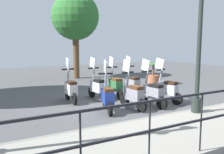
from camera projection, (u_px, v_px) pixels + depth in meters
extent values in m
plane|color=#4C4C4F|center=(127.00, 102.00, 8.69)|extent=(28.00, 28.00, 0.00)
cube|color=gray|center=(200.00, 128.00, 5.91)|extent=(2.20, 20.00, 0.15)
cube|color=gray|center=(170.00, 116.00, 6.82)|extent=(0.10, 20.00, 0.15)
cylinder|color=black|center=(201.00, 123.00, 4.41)|extent=(0.03, 0.03, 1.05)
cylinder|color=black|center=(149.00, 134.00, 3.86)|extent=(0.03, 0.03, 1.05)
cylinder|color=black|center=(81.00, 150.00, 3.31)|extent=(0.03, 0.03, 1.05)
cylinder|color=#232D28|center=(196.00, 105.00, 6.92)|extent=(0.26, 0.26, 0.40)
cylinder|color=#232D28|center=(199.00, 42.00, 6.67)|extent=(0.12, 0.12, 3.90)
cylinder|color=brown|center=(76.00, 57.00, 14.21)|extent=(0.36, 0.36, 2.50)
sphere|color=#2D6B2D|center=(75.00, 16.00, 13.89)|extent=(2.66, 2.66, 2.66)
cylinder|color=#9E5B3D|center=(153.00, 80.00, 12.36)|extent=(0.56, 0.56, 0.45)
cylinder|color=brown|center=(153.00, 70.00, 12.29)|extent=(0.10, 0.10, 0.50)
ellipsoid|color=#2D6B2D|center=(150.00, 64.00, 12.47)|extent=(0.56, 0.16, 0.10)
ellipsoid|color=#2D6B2D|center=(157.00, 64.00, 12.03)|extent=(0.56, 0.16, 0.10)
ellipsoid|color=#2D6B2D|center=(149.00, 64.00, 12.13)|extent=(0.56, 0.16, 0.10)
ellipsoid|color=#2D6B2D|center=(158.00, 64.00, 12.37)|extent=(0.56, 0.16, 0.10)
ellipsoid|color=#2D6B2D|center=(148.00, 64.00, 12.32)|extent=(0.56, 0.16, 0.10)
ellipsoid|color=#2D6B2D|center=(159.00, 64.00, 12.18)|extent=(0.56, 0.16, 0.10)
cylinder|color=black|center=(157.00, 95.00, 8.91)|extent=(0.41, 0.18, 0.40)
cylinder|color=black|center=(177.00, 99.00, 8.32)|extent=(0.41, 0.18, 0.40)
cube|color=#B7BCC6|center=(169.00, 89.00, 8.51)|extent=(0.65, 0.42, 0.36)
cube|color=#B7BCC6|center=(162.00, 88.00, 8.72)|extent=(0.19, 0.32, 0.44)
cube|color=black|center=(171.00, 83.00, 8.43)|extent=(0.45, 0.35, 0.10)
cylinder|color=gray|center=(161.00, 77.00, 8.71)|extent=(0.19, 0.11, 0.55)
cube|color=black|center=(161.00, 70.00, 8.67)|extent=(0.17, 0.44, 0.05)
cube|color=silver|center=(160.00, 64.00, 8.69)|extent=(0.38, 0.13, 0.42)
cylinder|color=black|center=(143.00, 98.00, 8.41)|extent=(0.41, 0.14, 0.40)
cylinder|color=black|center=(162.00, 103.00, 7.76)|extent=(0.41, 0.14, 0.40)
cube|color=gray|center=(154.00, 93.00, 7.98)|extent=(0.63, 0.36, 0.36)
cube|color=gray|center=(148.00, 91.00, 8.21)|extent=(0.16, 0.31, 0.44)
cube|color=black|center=(156.00, 86.00, 7.89)|extent=(0.43, 0.32, 0.10)
cylinder|color=gray|center=(147.00, 80.00, 8.20)|extent=(0.19, 0.10, 0.55)
cube|color=black|center=(147.00, 71.00, 8.16)|extent=(0.12, 0.44, 0.05)
cube|color=silver|center=(146.00, 65.00, 8.18)|extent=(0.39, 0.09, 0.42)
cylinder|color=black|center=(125.00, 100.00, 8.13)|extent=(0.41, 0.12, 0.40)
cylinder|color=black|center=(142.00, 106.00, 7.46)|extent=(0.41, 0.12, 0.40)
cube|color=gray|center=(135.00, 94.00, 7.68)|extent=(0.62, 0.34, 0.36)
cube|color=gray|center=(129.00, 92.00, 7.92)|extent=(0.15, 0.31, 0.44)
cube|color=#4C2D19|center=(136.00, 88.00, 7.60)|extent=(0.42, 0.30, 0.10)
cylinder|color=gray|center=(128.00, 81.00, 7.92)|extent=(0.19, 0.09, 0.55)
cube|color=black|center=(128.00, 72.00, 7.88)|extent=(0.10, 0.44, 0.05)
cube|color=silver|center=(127.00, 66.00, 7.90)|extent=(0.39, 0.07, 0.42)
cylinder|color=black|center=(105.00, 102.00, 7.86)|extent=(0.41, 0.19, 0.40)
cylinder|color=black|center=(110.00, 109.00, 7.06)|extent=(0.41, 0.19, 0.40)
cube|color=navy|center=(108.00, 97.00, 7.34)|extent=(0.66, 0.44, 0.36)
cube|color=navy|center=(106.00, 94.00, 7.62)|extent=(0.20, 0.32, 0.44)
cube|color=#4C2D19|center=(108.00, 90.00, 7.24)|extent=(0.46, 0.37, 0.10)
cylinder|color=gray|center=(106.00, 83.00, 7.63)|extent=(0.20, 0.12, 0.55)
cube|color=black|center=(106.00, 74.00, 7.59)|extent=(0.19, 0.44, 0.05)
cube|color=silver|center=(105.00, 67.00, 7.62)|extent=(0.38, 0.14, 0.42)
cylinder|color=black|center=(127.00, 89.00, 10.11)|extent=(0.40, 0.10, 0.40)
cylinder|color=black|center=(138.00, 92.00, 9.37)|extent=(0.40, 0.10, 0.40)
cube|color=gray|center=(133.00, 84.00, 9.63)|extent=(0.61, 0.31, 0.36)
cube|color=gray|center=(129.00, 82.00, 9.88)|extent=(0.14, 0.31, 0.44)
cube|color=black|center=(134.00, 78.00, 9.53)|extent=(0.41, 0.28, 0.10)
cylinder|color=gray|center=(129.00, 73.00, 9.88)|extent=(0.19, 0.08, 0.55)
cube|color=black|center=(129.00, 66.00, 9.85)|extent=(0.08, 0.44, 0.05)
cube|color=silver|center=(128.00, 61.00, 9.87)|extent=(0.39, 0.05, 0.42)
cylinder|color=black|center=(110.00, 90.00, 9.76)|extent=(0.40, 0.11, 0.40)
cylinder|color=black|center=(120.00, 94.00, 9.01)|extent=(0.40, 0.11, 0.40)
cube|color=#2D6B38|center=(116.00, 85.00, 9.27)|extent=(0.62, 0.32, 0.36)
cube|color=#2D6B38|center=(113.00, 84.00, 9.52)|extent=(0.14, 0.31, 0.44)
cube|color=#4C2D19|center=(117.00, 80.00, 9.17)|extent=(0.42, 0.29, 0.10)
cylinder|color=gray|center=(112.00, 74.00, 9.53)|extent=(0.19, 0.08, 0.55)
cube|color=black|center=(112.00, 67.00, 9.49)|extent=(0.09, 0.44, 0.05)
cube|color=silver|center=(111.00, 62.00, 9.52)|extent=(0.39, 0.06, 0.42)
cylinder|color=black|center=(92.00, 92.00, 9.42)|extent=(0.41, 0.11, 0.40)
cylinder|color=black|center=(103.00, 96.00, 8.74)|extent=(0.41, 0.11, 0.40)
cube|color=#B7BCC6|center=(98.00, 87.00, 8.97)|extent=(0.62, 0.33, 0.36)
cube|color=#B7BCC6|center=(94.00, 85.00, 9.21)|extent=(0.14, 0.31, 0.44)
cube|color=black|center=(99.00, 81.00, 8.88)|extent=(0.42, 0.29, 0.10)
cylinder|color=gray|center=(93.00, 75.00, 9.21)|extent=(0.19, 0.08, 0.55)
cube|color=black|center=(93.00, 68.00, 9.17)|extent=(0.10, 0.44, 0.05)
cube|color=silver|center=(93.00, 63.00, 9.19)|extent=(0.39, 0.06, 0.42)
cylinder|color=black|center=(68.00, 94.00, 9.06)|extent=(0.40, 0.10, 0.40)
cylinder|color=black|center=(74.00, 99.00, 8.31)|extent=(0.40, 0.10, 0.40)
cube|color=beige|center=(71.00, 89.00, 8.57)|extent=(0.62, 0.32, 0.36)
cube|color=beige|center=(69.00, 87.00, 8.83)|extent=(0.14, 0.31, 0.44)
cube|color=black|center=(72.00, 83.00, 8.47)|extent=(0.42, 0.28, 0.10)
cylinder|color=gray|center=(68.00, 77.00, 8.83)|extent=(0.19, 0.08, 0.55)
cube|color=black|center=(68.00, 69.00, 8.79)|extent=(0.09, 0.44, 0.05)
cube|color=silver|center=(67.00, 63.00, 8.82)|extent=(0.39, 0.05, 0.42)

